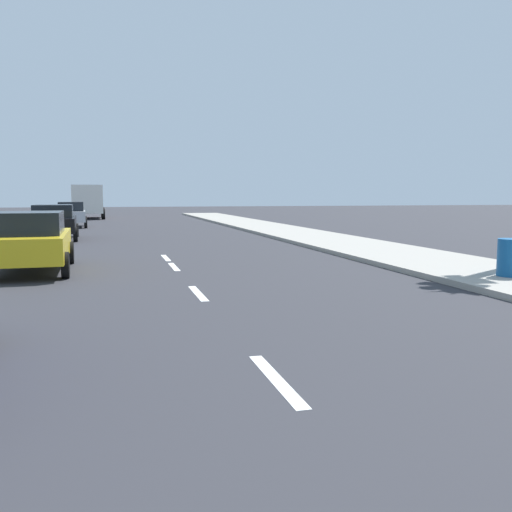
{
  "coord_description": "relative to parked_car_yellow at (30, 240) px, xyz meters",
  "views": [
    {
      "loc": [
        -1.71,
        5.13,
        2.0
      ],
      "look_at": [
        0.38,
        13.02,
        1.1
      ],
      "focal_mm": 38.85,
      "sensor_mm": 36.0,
      "label": 1
    }
  ],
  "objects": [
    {
      "name": "parked_car_black",
      "position": [
        -0.39,
        10.89,
        0.0
      ],
      "size": [
        2.17,
        4.48,
        1.57
      ],
      "rotation": [
        0.0,
        0.0,
        0.04
      ],
      "color": "black",
      "rests_on": "ground"
    },
    {
      "name": "lane_stripe_4",
      "position": [
        3.72,
        -4.28,
        -0.84
      ],
      "size": [
        0.16,
        1.8,
        0.01
      ],
      "primitive_type": "cube",
      "color": "white",
      "rests_on": "ground"
    },
    {
      "name": "lane_stripe_5",
      "position": [
        3.72,
        0.05,
        -0.84
      ],
      "size": [
        0.16,
        1.8,
        0.01
      ],
      "primitive_type": "cube",
      "color": "white",
      "rests_on": "ground"
    },
    {
      "name": "lane_stripe_6",
      "position": [
        3.72,
        2.32,
        -0.84
      ],
      "size": [
        0.16,
        1.8,
        0.01
      ],
      "primitive_type": "cube",
      "color": "white",
      "rests_on": "ground"
    },
    {
      "name": "sidewalk_strip",
      "position": [
        11.05,
        1.51,
        -0.77
      ],
      "size": [
        3.6,
        80.0,
        0.14
      ],
      "primitive_type": "cube",
      "color": "#9E998E",
      "rests_on": "ground"
    },
    {
      "name": "parked_car_yellow",
      "position": [
        0.0,
        0.0,
        0.0
      ],
      "size": [
        2.11,
        4.43,
        1.57
      ],
      "rotation": [
        0.0,
        0.0,
        0.02
      ],
      "color": "gold",
      "rests_on": "ground"
    },
    {
      "name": "ground_plane",
      "position": [
        3.72,
        -0.49,
        -0.84
      ],
      "size": [
        160.0,
        160.0,
        0.0
      ],
      "primitive_type": "plane",
      "color": "#2D2D33"
    },
    {
      "name": "trash_bin_far",
      "position": [
        10.91,
        -4.66,
        -0.27
      ],
      "size": [
        0.6,
        0.6,
        0.86
      ],
      "primitive_type": "cylinder",
      "color": "#14518C",
      "rests_on": "sidewalk_strip"
    },
    {
      "name": "parked_car_silver",
      "position": [
        -0.25,
        20.76,
        -0.0
      ],
      "size": [
        1.98,
        4.01,
        1.57
      ],
      "rotation": [
        0.0,
        0.0,
        0.04
      ],
      "color": "#B7BABF",
      "rests_on": "ground"
    },
    {
      "name": "delivery_truck",
      "position": [
        0.31,
        33.51,
        0.66
      ],
      "size": [
        2.79,
        6.29,
        2.8
      ],
      "rotation": [
        0.0,
        0.0,
        0.02
      ],
      "color": "maroon",
      "rests_on": "ground"
    },
    {
      "name": "lane_stripe_3",
      "position": [
        3.72,
        -9.77,
        -0.84
      ],
      "size": [
        0.16,
        1.8,
        0.01
      ],
      "primitive_type": "cube",
      "color": "white",
      "rests_on": "ground"
    }
  ]
}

